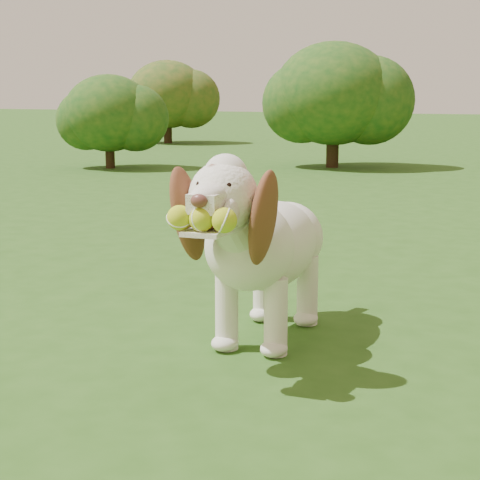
% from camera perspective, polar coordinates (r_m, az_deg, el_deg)
% --- Properties ---
extents(ground, '(80.00, 80.00, 0.00)m').
position_cam_1_polar(ground, '(3.29, -0.80, -9.61)').
color(ground, '#274F16').
rests_on(ground, ground).
extents(dog, '(0.52, 1.38, 0.90)m').
position_cam_1_polar(dog, '(3.59, 1.55, -0.02)').
color(dog, white).
rests_on(dog, ground).
extents(shrub_a, '(1.34, 1.34, 1.39)m').
position_cam_1_polar(shrub_a, '(12.23, -9.31, 8.89)').
color(shrub_a, '#382314').
rests_on(shrub_a, ground).
extents(shrub_b, '(1.81, 1.81, 1.88)m').
position_cam_1_polar(shrub_b, '(12.28, 6.68, 10.29)').
color(shrub_b, '#382314').
rests_on(shrub_b, ground).
extents(shrub_g, '(1.77, 1.77, 1.83)m').
position_cam_1_polar(shrub_g, '(18.20, -5.19, 10.27)').
color(shrub_g, '#382314').
rests_on(shrub_g, ground).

